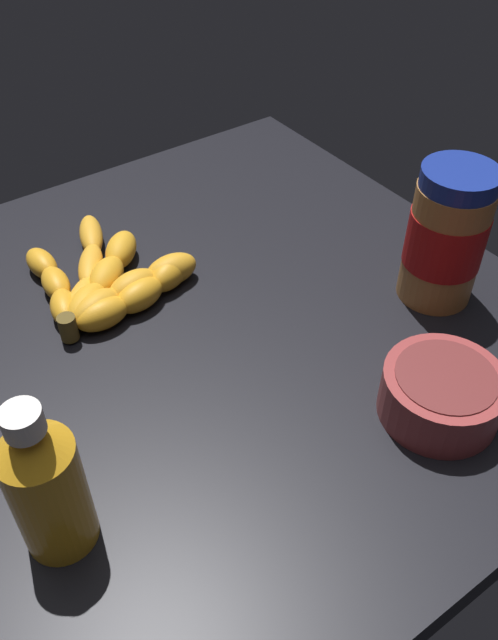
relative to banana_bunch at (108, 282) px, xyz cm
name	(u,v)px	position (x,y,z in cm)	size (l,w,h in cm)	color
ground_plane	(191,346)	(11.34, 4.15, -3.68)	(75.02, 78.00, 3.99)	black
banana_bunch	(108,282)	(0.00, 0.00, 0.00)	(20.99, 18.62, 3.70)	orange
peanut_butter_jar	(446,237)	(21.96, 31.24, 6.37)	(8.67, 8.67, 16.35)	#B27238
honey_bottle	(46,485)	(25.85, -17.15, 5.53)	(5.98, 5.98, 15.90)	orange
small_bowl	(441,393)	(34.76, 18.10, 1.00)	(11.66, 11.66, 5.22)	#993838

